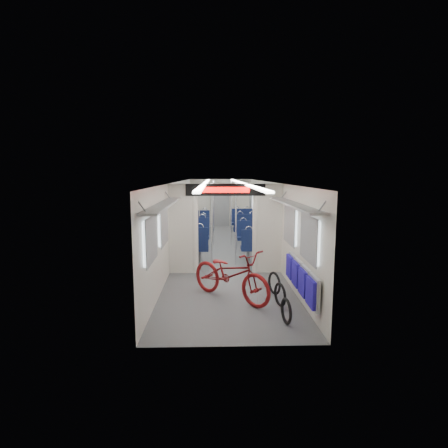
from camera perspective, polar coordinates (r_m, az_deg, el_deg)
The scene contains 14 objects.
carriage at distance 10.66m, azimuth -0.07°, elevation 2.56°, with size 12.00×12.02×2.31m.
bicycle at distance 7.15m, azimuth 1.07°, elevation -8.19°, with size 0.70×2.01×1.06m, color maroon.
flip_bench at distance 6.88m, azimuth 12.40°, elevation -8.61°, with size 0.12×2.14×0.55m.
bike_hoop_a at distance 6.23m, azimuth 10.11°, elevation -14.01°, with size 0.45×0.45×0.05m, color black.
bike_hoop_b at distance 6.97m, azimuth 9.13°, elevation -11.50°, with size 0.47×0.47×0.05m, color black.
bike_hoop_c at distance 7.59m, azimuth 8.21°, elevation -9.73°, with size 0.49×0.49×0.05m, color black.
seat_bay_near_left at distance 11.05m, azimuth -4.96°, elevation -2.13°, with size 0.96×2.30×1.17m.
seat_bay_near_right at distance 10.98m, azimuth 4.80°, elevation -2.39°, with size 0.90×2.02×1.08m.
seat_bay_far_left at distance 14.28m, azimuth -4.21°, elevation 0.07°, with size 0.90×2.04×1.09m.
seat_bay_far_right at distance 14.39m, azimuth 3.26°, elevation 0.25°, with size 0.95×2.24×1.15m.
stanchion_near_left at distance 9.47m, azimuth -2.01°, elevation -0.30°, with size 0.04×0.04×2.30m, color silver.
stanchion_near_right at distance 9.71m, azimuth 1.94°, elevation -0.09°, with size 0.04×0.04×2.30m, color silver.
stanchion_far_left at distance 12.57m, azimuth -1.71°, elevation 1.80°, with size 0.04×0.04×2.30m, color silver.
stanchion_far_right at distance 12.49m, azimuth 1.19°, elevation 1.76°, with size 0.04×0.04×2.30m, color silver.
Camera 1 is at (-0.29, -10.87, 2.54)m, focal length 28.00 mm.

